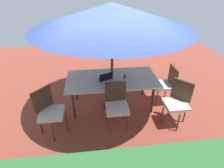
% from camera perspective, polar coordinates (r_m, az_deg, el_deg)
% --- Properties ---
extents(ground_plane, '(10.00, 10.00, 0.02)m').
position_cam_1_polar(ground_plane, '(4.59, 0.00, -6.79)').
color(ground_plane, brown).
extents(dining_table, '(2.11, 1.08, 0.78)m').
position_cam_1_polar(dining_table, '(4.19, 0.00, 1.25)').
color(dining_table, silver).
rests_on(dining_table, ground_plane).
extents(patio_umbrella, '(3.24, 3.24, 2.40)m').
position_cam_1_polar(patio_umbrella, '(3.71, 0.00, 20.93)').
color(patio_umbrella, '#4C4C4C').
rests_on(patio_umbrella, ground_plane).
extents(chair_west, '(0.46, 0.46, 0.98)m').
position_cam_1_polar(chair_west, '(4.61, 16.81, 0.26)').
color(chair_west, silver).
rests_on(chair_west, ground_plane).
extents(chair_north, '(0.46, 0.47, 0.98)m').
position_cam_1_polar(chair_north, '(3.71, 1.47, -6.27)').
color(chair_north, silver).
rests_on(chair_north, ground_plane).
extents(chair_northwest, '(0.59, 0.59, 0.98)m').
position_cam_1_polar(chair_northwest, '(4.02, 20.15, -5.14)').
color(chair_northwest, silver).
rests_on(chair_northwest, ground_plane).
extents(chair_northeast, '(0.59, 0.58, 0.98)m').
position_cam_1_polar(chair_northeast, '(3.76, -19.42, -7.76)').
color(chair_northeast, silver).
rests_on(chair_northeast, ground_plane).
extents(laptop, '(0.39, 0.35, 0.21)m').
position_cam_1_polar(laptop, '(4.07, -2.40, 1.80)').
color(laptop, '#B7B7BC').
rests_on(laptop, dining_table).
extents(cup, '(0.06, 0.06, 0.08)m').
position_cam_1_polar(cup, '(4.17, 4.04, 2.44)').
color(cup, '#334C99').
rests_on(cup, dining_table).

